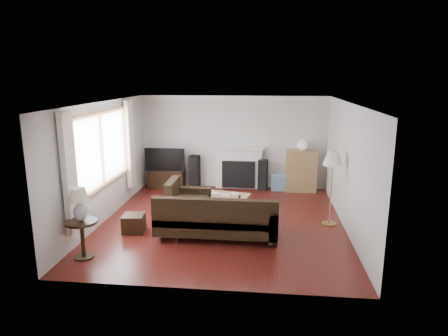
# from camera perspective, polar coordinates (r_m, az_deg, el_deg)

# --- Properties ---
(room) EXTENTS (5.10, 5.60, 2.54)m
(room) POSITION_cam_1_polar(r_m,az_deg,el_deg) (8.16, -0.23, 0.55)
(room) COLOR #521712
(room) RESTS_ON ground
(window) EXTENTS (0.12, 2.74, 1.54)m
(window) POSITION_cam_1_polar(r_m,az_deg,el_deg) (8.53, -16.99, 2.59)
(window) COLOR olive
(window) RESTS_ON room
(curtain_near) EXTENTS (0.10, 0.35, 2.10)m
(curtain_near) POSITION_cam_1_polar(r_m,az_deg,el_deg) (7.19, -21.21, -0.83)
(curtain_near) COLOR white
(curtain_near) RESTS_ON room
(curtain_far) EXTENTS (0.10, 0.35, 2.10)m
(curtain_far) POSITION_cam_1_polar(r_m,az_deg,el_deg) (9.93, -13.28, 3.35)
(curtain_far) COLOR white
(curtain_far) RESTS_ON room
(fireplace) EXTENTS (1.40, 0.26, 1.15)m
(fireplace) POSITION_cam_1_polar(r_m,az_deg,el_deg) (10.86, 2.11, 0.06)
(fireplace) COLOR white
(fireplace) RESTS_ON room
(tv_stand) EXTENTS (0.99, 0.44, 0.49)m
(tv_stand) POSITION_cam_1_polar(r_m,az_deg,el_deg) (11.11, -8.21, -1.51)
(tv_stand) COLOR black
(tv_stand) RESTS_ON ground
(television) EXTENTS (1.09, 0.14, 0.63)m
(television) POSITION_cam_1_polar(r_m,az_deg,el_deg) (10.98, -8.30, 1.32)
(television) COLOR black
(television) RESTS_ON tv_stand
(speaker_left) EXTENTS (0.29, 0.33, 0.90)m
(speaker_left) POSITION_cam_1_polar(r_m,az_deg,el_deg) (10.95, -4.22, -0.53)
(speaker_left) COLOR black
(speaker_left) RESTS_ON ground
(speaker_right) EXTENTS (0.28, 0.31, 0.83)m
(speaker_right) POSITION_cam_1_polar(r_m,az_deg,el_deg) (10.78, 5.57, -0.97)
(speaker_right) COLOR black
(speaker_right) RESTS_ON ground
(bookshelf) EXTENTS (0.81, 0.38, 1.11)m
(bookshelf) POSITION_cam_1_polar(r_m,az_deg,el_deg) (10.77, 10.96, -0.40)
(bookshelf) COLOR #987746
(bookshelf) RESTS_ON ground
(globe_lamp) EXTENTS (0.28, 0.28, 0.28)m
(globe_lamp) POSITION_cam_1_polar(r_m,az_deg,el_deg) (10.63, 11.12, 3.24)
(globe_lamp) COLOR white
(globe_lamp) RESTS_ON bookshelf
(sectional_sofa) EXTENTS (2.49, 1.82, 0.80)m
(sectional_sofa) POSITION_cam_1_polar(r_m,az_deg,el_deg) (7.64, -1.02, -6.96)
(sectional_sofa) COLOR black
(sectional_sofa) RESTS_ON ground
(coffee_table) EXTENTS (1.16, 0.78, 0.42)m
(coffee_table) POSITION_cam_1_polar(r_m,az_deg,el_deg) (9.02, 0.14, -5.07)
(coffee_table) COLOR #A4804E
(coffee_table) RESTS_ON ground
(footstool) EXTENTS (0.46, 0.46, 0.35)m
(footstool) POSITION_cam_1_polar(r_m,az_deg,el_deg) (8.14, -12.76, -7.70)
(footstool) COLOR black
(footstool) RESTS_ON ground
(floor_lamp) EXTENTS (0.49, 0.49, 1.54)m
(floor_lamp) POSITION_cam_1_polar(r_m,az_deg,el_deg) (8.42, 15.06, -2.86)
(floor_lamp) COLOR #AB7E3B
(floor_lamp) RESTS_ON ground
(side_table) EXTENTS (0.53, 0.53, 0.66)m
(side_table) POSITION_cam_1_polar(r_m,az_deg,el_deg) (7.21, -19.54, -9.60)
(side_table) COLOR black
(side_table) RESTS_ON ground
(table_lamp) EXTENTS (0.35, 0.35, 0.56)m
(table_lamp) POSITION_cam_1_polar(r_m,az_deg,el_deg) (7.01, -19.92, -4.97)
(table_lamp) COLOR silver
(table_lamp) RESTS_ON side_table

